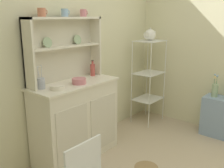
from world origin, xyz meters
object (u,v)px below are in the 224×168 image
Objects in this scene: side_shelf_blue at (221,117)px; cup_terracotta_0 at (42,12)px; hutch_cabinet at (76,119)px; jam_bottle at (93,69)px; bakers_rack at (149,71)px; utensil_jar at (41,83)px; flower_vase at (215,90)px; porcelain_teapot at (150,35)px; bowl_mixing_large at (57,87)px; hutch_shelf_unit at (63,44)px.

cup_terracotta_0 is (-1.90, 1.25, 1.37)m from side_shelf_blue.
jam_bottle reaches higher than hutch_cabinet.
utensil_jar is (-1.80, 0.15, 0.15)m from bakers_rack.
side_shelf_blue is 5.68× the size of cup_terracotta_0.
flower_vase is at bearing -78.34° from bakers_rack.
hutch_cabinet reaches higher than side_shelf_blue.
cup_terracotta_0 is 1.74m from porcelain_teapot.
porcelain_teapot reaches higher than bowl_mixing_large.
hutch_cabinet is 1.91m from flower_vase.
jam_bottle is at bearing 13.21° from bowl_mixing_large.
utensil_jar is (-0.10, -0.04, -0.69)m from cup_terracotta_0.
cup_terracotta_0 reaches higher than utensil_jar.
side_shelf_blue is 2.28m from bowl_mixing_large.
hutch_cabinet is at bearing 145.06° from side_shelf_blue.
jam_bottle is at bearing 135.48° from side_shelf_blue.
utensil_jar is at bearing -155.60° from cup_terracotta_0.
porcelain_teapot is at bearing -0.05° from bowl_mixing_large.
bowl_mixing_large is 2.15m from flower_vase.
bakers_rack is at bearing -3.01° from hutch_cabinet.
jam_bottle is at bearing -3.11° from cup_terracotta_0.
side_shelf_blue is 1.87m from jam_bottle.
side_shelf_blue is at bearing -28.86° from bowl_mixing_large.
bakers_rack is 1.20m from side_shelf_blue.
bakers_rack is 1.07m from jam_bottle.
hutch_shelf_unit reaches higher than flower_vase.
bowl_mixing_large is 0.18m from utensil_jar.
utensil_jar is (-0.76, -0.01, -0.02)m from jam_bottle.
hutch_shelf_unit is 0.54m from bowl_mixing_large.
jam_bottle is (-1.04, 0.16, 0.17)m from bakers_rack.
jam_bottle is (0.66, -0.04, -0.67)m from cup_terracotta_0.
bakers_rack is (1.42, -0.07, 0.34)m from hutch_cabinet.
porcelain_teapot is at bearing -8.79° from jam_bottle.
utensil_jar is (-0.38, -0.09, -0.35)m from hutch_shelf_unit.
bowl_mixing_large is (-1.72, 0.00, 0.11)m from bakers_rack.
hutch_cabinet is 1.07× the size of hutch_shelf_unit.
porcelain_teapot reaches higher than bakers_rack.
hutch_shelf_unit is at bearing 38.30° from bowl_mixing_large.
jam_bottle is at bearing 171.22° from bakers_rack.
hutch_shelf_unit is 1.44m from porcelain_teapot.
jam_bottle is 0.61× the size of flower_vase.
utensil_jar is at bearing 168.38° from hutch_cabinet.
bakers_rack is at bearing -6.59° from cup_terracotta_0.
side_shelf_blue is at bearing -31.17° from utensil_jar.
hutch_cabinet is 0.63m from utensil_jar.
bakers_rack is 2.33× the size of side_shelf_blue.
porcelain_teapot is 0.80× the size of flower_vase.
cup_terracotta_0 reaches higher than hutch_shelf_unit.
jam_bottle is at bearing 0.61° from utensil_jar.
bakers_rack is 0.54m from porcelain_teapot.
hutch_shelf_unit is at bearing 170.49° from bakers_rack.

